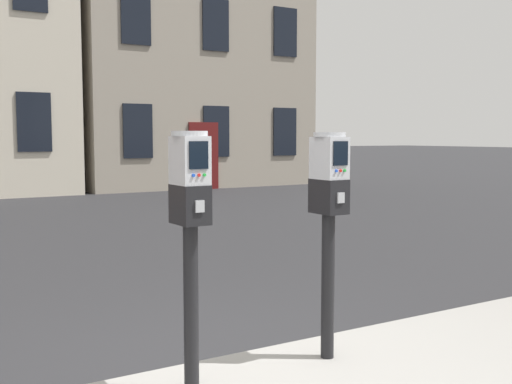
# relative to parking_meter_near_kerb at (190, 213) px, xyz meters

# --- Properties ---
(parking_meter_near_kerb) EXTENTS (0.22, 0.25, 1.55)m
(parking_meter_near_kerb) POSITION_rel_parking_meter_near_kerb_xyz_m (0.00, 0.00, 0.00)
(parking_meter_near_kerb) COLOR black
(parking_meter_near_kerb) RESTS_ON sidewalk_slab
(parking_meter_twin_adjacent) EXTENTS (0.22, 0.25, 1.55)m
(parking_meter_twin_adjacent) POSITION_rel_parking_meter_near_kerb_xyz_m (1.03, -0.00, -0.00)
(parking_meter_twin_adjacent) COLOR black
(parking_meter_twin_adjacent) RESTS_ON sidewalk_slab
(townhouse_green_painted) EXTENTS (7.79, 6.55, 9.91)m
(townhouse_green_painted) POSITION_rel_parking_meter_near_kerb_xyz_m (7.42, 17.36, 3.75)
(townhouse_green_painted) COLOR #9E9384
(townhouse_green_painted) RESTS_ON ground_plane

